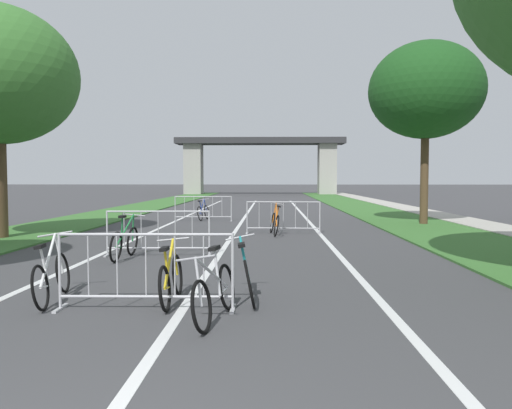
# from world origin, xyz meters

# --- Properties ---
(grass_verge_left) EXTENTS (3.29, 65.68, 0.05)m
(grass_verge_left) POSITION_xyz_m (-6.73, 26.87, 0.03)
(grass_verge_left) COLOR #386B2D
(grass_verge_left) RESTS_ON ground
(grass_verge_right) EXTENTS (3.29, 65.68, 0.05)m
(grass_verge_right) POSITION_xyz_m (6.73, 26.87, 0.03)
(grass_verge_right) COLOR #386B2D
(grass_verge_right) RESTS_ON ground
(sidewalk_path_right) EXTENTS (1.70, 65.68, 0.08)m
(sidewalk_path_right) POSITION_xyz_m (9.22, 26.87, 0.04)
(sidewalk_path_right) COLOR #ADA89E
(sidewalk_path_right) RESTS_ON ground
(lane_stripe_center) EXTENTS (0.14, 38.00, 0.01)m
(lane_stripe_center) POSITION_xyz_m (0.00, 19.00, 0.00)
(lane_stripe_center) COLOR silver
(lane_stripe_center) RESTS_ON ground
(lane_stripe_right_lane) EXTENTS (0.14, 38.00, 0.01)m
(lane_stripe_right_lane) POSITION_xyz_m (2.80, 19.00, 0.00)
(lane_stripe_right_lane) COLOR silver
(lane_stripe_right_lane) RESTS_ON ground
(lane_stripe_left_lane) EXTENTS (0.14, 38.00, 0.01)m
(lane_stripe_left_lane) POSITION_xyz_m (-2.80, 19.00, 0.00)
(lane_stripe_left_lane) COLOR silver
(lane_stripe_left_lane) RESTS_ON ground
(overpass_bridge) EXTENTS (18.89, 3.55, 6.34)m
(overpass_bridge) POSITION_xyz_m (0.00, 54.28, 4.30)
(overpass_bridge) COLOR #2D2D30
(overpass_bridge) RESTS_ON ground
(tree_right_pine_near) EXTENTS (4.32, 4.32, 6.98)m
(tree_right_pine_near) POSITION_xyz_m (7.11, 17.34, 5.13)
(tree_right_pine_near) COLOR #4C3823
(tree_right_pine_near) RESTS_ON ground
(crowd_barrier_nearest) EXTENTS (2.42, 0.48, 1.05)m
(crowd_barrier_nearest) POSITION_xyz_m (-0.49, 4.69, 0.52)
(crowd_barrier_nearest) COLOR #ADADB2
(crowd_barrier_nearest) RESTS_ON ground
(crowd_barrier_second) EXTENTS (2.43, 0.53, 1.05)m
(crowd_barrier_second) POSITION_xyz_m (-1.40, 9.40, 0.52)
(crowd_barrier_second) COLOR #ADADB2
(crowd_barrier_second) RESTS_ON ground
(crowd_barrier_third) EXTENTS (2.43, 0.51, 1.05)m
(crowd_barrier_third) POSITION_xyz_m (1.61, 14.11, 0.52)
(crowd_barrier_third) COLOR #ADADB2
(crowd_barrier_third) RESTS_ON ground
(crowd_barrier_fourth) EXTENTS (2.44, 0.58, 1.05)m
(crowd_barrier_fourth) POSITION_xyz_m (-1.63, 18.82, 0.52)
(crowd_barrier_fourth) COLOR #ADADB2
(crowd_barrier_fourth) RESTS_ON ground
(bicycle_teal_0) EXTENTS (0.52, 1.65, 0.94)m
(bicycle_teal_0) POSITION_xyz_m (0.86, 5.25, 0.38)
(bicycle_teal_0) COLOR black
(bicycle_teal_0) RESTS_ON ground
(bicycle_silver_1) EXTENTS (0.64, 1.70, 0.92)m
(bicycle_silver_1) POSITION_xyz_m (0.50, 4.20, 0.36)
(bicycle_silver_1) COLOR black
(bicycle_silver_1) RESTS_ON ground
(bicycle_yellow_2) EXTENTS (0.49, 1.59, 0.90)m
(bicycle_yellow_2) POSITION_xyz_m (-0.23, 5.06, 0.35)
(bicycle_yellow_2) COLOR black
(bicycle_yellow_2) RESTS_ON ground
(bicycle_white_3) EXTENTS (0.61, 1.73, 0.98)m
(bicycle_white_3) POSITION_xyz_m (-1.98, 5.11, 0.37)
(bicycle_white_3) COLOR black
(bicycle_white_3) RESTS_ON ground
(bicycle_green_4) EXTENTS (0.55, 1.68, 0.99)m
(bicycle_green_4) POSITION_xyz_m (-2.05, 8.94, 0.38)
(bicycle_green_4) COLOR black
(bicycle_green_4) RESTS_ON ground
(bicycle_blue_5) EXTENTS (0.43, 1.59, 0.92)m
(bicycle_blue_5) POSITION_xyz_m (-1.71, 19.33, 0.36)
(bicycle_blue_5) COLOR black
(bicycle_blue_5) RESTS_ON ground
(bicycle_orange_6) EXTENTS (0.49, 1.78, 1.03)m
(bicycle_orange_6) POSITION_xyz_m (1.33, 13.75, 0.39)
(bicycle_orange_6) COLOR black
(bicycle_orange_6) RESTS_ON ground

